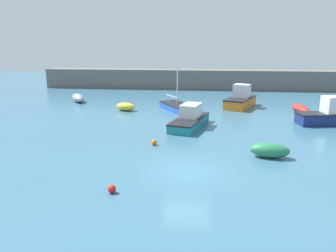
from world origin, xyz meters
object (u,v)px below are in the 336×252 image
mooring_buoy_orange (154,142)px  open_tender_yellow (78,98)px  sailboat_twin_hulled (177,107)px  mooring_buoy_red (112,189)px  fishing_dinghy_green (126,107)px  dinghy_near_pier (270,150)px  motorboat_grey_hull (190,119)px  cabin_cruiser_white (329,115)px  rowboat_white_midwater (300,108)px  motorboat_with_cabin (241,100)px

mooring_buoy_orange → open_tender_yellow: bearing=126.2°
sailboat_twin_hulled → mooring_buoy_red: size_ratio=13.10×
fishing_dinghy_green → sailboat_twin_hulled: 5.14m
dinghy_near_pier → mooring_buoy_orange: size_ratio=6.29×
fishing_dinghy_green → sailboat_twin_hulled: bearing=-153.4°
mooring_buoy_orange → motorboat_grey_hull: bearing=68.4°
dinghy_near_pier → cabin_cruiser_white: cabin_cruiser_white is taller
rowboat_white_midwater → mooring_buoy_orange: (-12.57, -12.61, -0.14)m
sailboat_twin_hulled → motorboat_with_cabin: size_ratio=0.89×
fishing_dinghy_green → cabin_cruiser_white: cabin_cruiser_white is taller
motorboat_grey_hull → cabin_cruiser_white: 11.51m
rowboat_white_midwater → mooring_buoy_orange: 17.80m
motorboat_grey_hull → mooring_buoy_red: motorboat_grey_hull is taller
motorboat_with_cabin → mooring_buoy_red: motorboat_with_cabin is taller
motorboat_with_cabin → mooring_buoy_orange: motorboat_with_cabin is taller
sailboat_twin_hulled → mooring_buoy_red: 19.05m
fishing_dinghy_green → sailboat_twin_hulled: (5.08, 0.76, -0.03)m
cabin_cruiser_white → mooring_buoy_orange: size_ratio=13.77×
dinghy_near_pier → rowboat_white_midwater: 15.22m
motorboat_grey_hull → mooring_buoy_orange: bearing=-7.6°
sailboat_twin_hulled → open_tender_yellow: (-11.79, 3.70, 0.08)m
open_tender_yellow → mooring_buoy_orange: open_tender_yellow is taller
mooring_buoy_red → mooring_buoy_orange: mooring_buoy_orange is taller
dinghy_near_pier → rowboat_white_midwater: dinghy_near_pier is taller
motorboat_grey_hull → mooring_buoy_orange: 5.63m
fishing_dinghy_green → mooring_buoy_red: 18.65m
open_tender_yellow → mooring_buoy_red: (10.57, -22.71, -0.26)m
sailboat_twin_hulled → open_tender_yellow: bearing=-139.0°
open_tender_yellow → rowboat_white_midwater: bearing=-128.6°
open_tender_yellow → dinghy_near_pier: bearing=-164.6°
sailboat_twin_hulled → cabin_cruiser_white: 13.66m
dinghy_near_pier → fishing_dinghy_green: bearing=140.8°
sailboat_twin_hulled → mooring_buoy_red: sailboat_twin_hulled is taller
motorboat_grey_hull → mooring_buoy_orange: (-2.07, -5.22, -0.44)m
dinghy_near_pier → sailboat_twin_hulled: bearing=124.3°
open_tender_yellow → mooring_buoy_red: 25.05m
mooring_buoy_red → fishing_dinghy_green: bearing=101.9°
dinghy_near_pier → motorboat_with_cabin: 15.85m
cabin_cruiser_white → mooring_buoy_red: (-14.13, -14.57, -0.61)m
sailboat_twin_hulled → open_tender_yellow: sailboat_twin_hulled is taller
mooring_buoy_orange → sailboat_twin_hulled: bearing=87.7°
fishing_dinghy_green → rowboat_white_midwater: size_ratio=0.62×
sailboat_twin_hulled → mooring_buoy_red: (-1.22, -19.01, -0.18)m
rowboat_white_midwater → motorboat_grey_hull: bearing=-60.7°
mooring_buoy_red → mooring_buoy_orange: size_ratio=0.99×
fishing_dinghy_green → motorboat_grey_hull: size_ratio=0.39×
fishing_dinghy_green → rowboat_white_midwater: (17.18, 1.62, -0.08)m
motorboat_with_cabin → fishing_dinghy_green: bearing=-52.1°
fishing_dinghy_green → motorboat_with_cabin: (11.52, 3.27, 0.38)m
mooring_buoy_red → rowboat_white_midwater: bearing=56.2°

